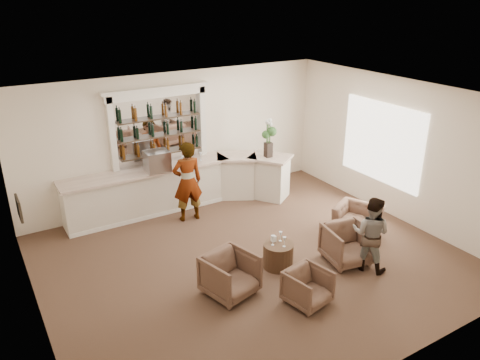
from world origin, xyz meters
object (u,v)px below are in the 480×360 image
at_px(armchair_right, 347,244).
at_px(cocktail_table, 278,255).
at_px(armchair_center, 308,287).
at_px(flower_vase, 269,135).
at_px(espresso_machine, 157,161).
at_px(guest, 371,234).
at_px(sommelier, 187,182).
at_px(bar_counter, 182,186).
at_px(armchair_far, 357,220).
at_px(armchair_left, 230,275).

bearing_deg(armchair_right, cocktail_table, 166.14).
distance_m(armchair_center, flower_vase, 4.70).
bearing_deg(espresso_machine, armchair_right, -57.27).
bearing_deg(guest, flower_vase, -33.19).
bearing_deg(guest, sommelier, -0.85).
xyz_separation_m(bar_counter, flower_vase, (2.14, -0.62, 1.13)).
xyz_separation_m(cocktail_table, espresso_machine, (-1.10, 3.38, 1.13)).
relative_size(armchair_right, espresso_machine, 1.58).
bearing_deg(armchair_far, sommelier, -156.22).
bearing_deg(armchair_right, sommelier, 129.71).
height_order(armchair_right, armchair_far, armchair_right).
height_order(guest, armchair_center, guest).
xyz_separation_m(bar_counter, armchair_left, (-0.79, -3.75, -0.18)).
bearing_deg(guest, cocktail_table, 26.91).
xyz_separation_m(armchair_far, espresso_machine, (-3.45, 3.14, 1.07)).
bearing_deg(espresso_machine, cocktail_table, -70.32).
distance_m(bar_counter, armchair_right, 4.40).
xyz_separation_m(bar_counter, sommelier, (-0.16, -0.69, 0.39)).
bearing_deg(armchair_center, armchair_left, 126.13).
distance_m(sommelier, guest, 4.29).
relative_size(sommelier, espresso_machine, 3.52).
bearing_deg(guest, armchair_center, 68.54).
bearing_deg(armchair_right, guest, -53.33).
relative_size(cocktail_table, armchair_left, 0.70).
height_order(guest, armchair_far, guest).
bearing_deg(bar_counter, espresso_machine, -172.17).
distance_m(bar_counter, armchair_center, 4.70).
bearing_deg(armchair_right, armchair_center, -146.82).
bearing_deg(bar_counter, armchair_right, -66.65).
distance_m(armchair_center, armchair_far, 2.97).
height_order(armchair_left, espresso_machine, espresso_machine).
bearing_deg(flower_vase, bar_counter, 163.74).
distance_m(cocktail_table, sommelier, 2.94).
xyz_separation_m(armchair_right, espresso_machine, (-2.38, 3.95, 0.99)).
bearing_deg(sommelier, armchair_center, 102.19).
relative_size(armchair_center, armchair_right, 0.82).
xyz_separation_m(bar_counter, guest, (1.94, -4.42, 0.18)).
bearing_deg(armchair_center, flower_vase, 53.39).
relative_size(bar_counter, flower_vase, 5.69).
distance_m(cocktail_table, flower_vase, 3.61).
relative_size(armchair_left, espresso_machine, 1.56).
bearing_deg(cocktail_table, flower_vase, 59.48).
xyz_separation_m(armchair_left, flower_vase, (2.93, 3.13, 1.32)).
height_order(cocktail_table, flower_vase, flower_vase).
height_order(armchair_left, armchair_far, armchair_left).
height_order(cocktail_table, armchair_far, armchair_far).
bearing_deg(espresso_machine, armchair_left, -90.78).
relative_size(cocktail_table, armchair_right, 0.69).
height_order(armchair_center, flower_vase, flower_vase).
distance_m(guest, armchair_far, 1.55).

